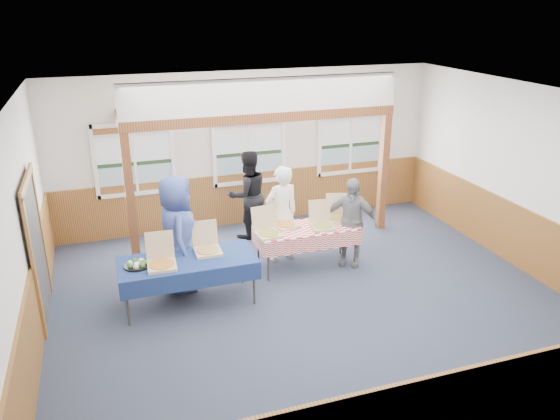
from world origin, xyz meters
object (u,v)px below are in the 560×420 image
(table_right, at_px, (307,230))
(person_grey, at_px, (351,222))
(woman_white, at_px, (282,214))
(woman_black, at_px, (248,195))
(table_left, at_px, (187,262))
(man_blue, at_px, (178,233))

(table_right, height_order, person_grey, person_grey)
(table_right, bearing_deg, woman_white, 116.71)
(woman_white, distance_m, woman_black, 1.24)
(woman_black, relative_size, person_grey, 1.09)
(table_left, bearing_deg, woman_black, 79.33)
(table_right, relative_size, woman_white, 1.07)
(woman_white, bearing_deg, person_grey, 143.34)
(table_left, xyz_separation_m, woman_white, (1.88, 1.03, 0.19))
(woman_white, bearing_deg, table_left, 18.35)
(woman_white, height_order, man_blue, man_blue)
(man_blue, relative_size, person_grey, 1.20)
(table_right, bearing_deg, man_blue, 169.96)
(woman_black, bearing_deg, person_grey, 117.08)
(table_right, relative_size, person_grey, 1.18)
(woman_black, height_order, man_blue, man_blue)
(woman_white, relative_size, person_grey, 1.10)
(man_blue, distance_m, person_grey, 3.04)
(table_left, distance_m, person_grey, 3.02)
(table_right, height_order, woman_white, woman_white)
(table_right, xyz_separation_m, man_blue, (-2.25, -0.05, 0.27))
(woman_black, xyz_separation_m, person_grey, (1.40, -1.76, -0.08))
(table_left, xyz_separation_m, person_grey, (2.98, 0.48, 0.10))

